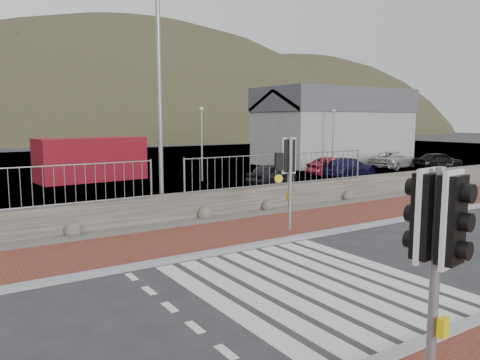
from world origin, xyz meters
TOP-DOWN VIEW (x-y plane):
  - ground at (0.00, 0.00)m, footprint 220.00×220.00m
  - sidewalk_far at (0.00, 4.50)m, footprint 40.00×3.00m
  - kerb_near at (0.00, -3.00)m, footprint 40.00×0.25m
  - kerb_far at (0.00, 3.00)m, footprint 40.00×0.25m
  - zebra_crossing at (-0.00, 0.00)m, footprint 4.62×5.60m
  - gravel_strip at (0.00, 6.50)m, footprint 40.00×1.50m
  - stone_wall at (0.00, 7.30)m, footprint 40.00×0.60m
  - railing at (0.00, 7.15)m, footprint 18.07×0.07m
  - quay at (0.00, 27.90)m, footprint 120.00×40.00m
  - harbor_building at (20.00, 19.90)m, footprint 12.20×6.20m
  - hills_backdrop at (6.74, 87.90)m, footprint 254.00×90.00m
  - traffic_signal_near at (-1.74, -4.01)m, footprint 0.45×0.31m
  - traffic_signal_far at (2.48, 3.85)m, footprint 0.72×0.45m
  - streetlight at (0.31, 8.16)m, footprint 1.77×0.91m
  - shipping_container at (0.88, 19.61)m, footprint 6.00×2.93m
  - car_a at (8.42, 12.58)m, footprint 3.58×2.34m
  - car_b at (13.87, 13.47)m, footprint 3.59×1.57m
  - car_c at (14.39, 12.93)m, footprint 4.18×2.08m
  - car_d at (20.62, 14.66)m, footprint 4.72×3.12m
  - car_e at (23.37, 12.88)m, footprint 3.62×2.30m

SIDE VIEW (x-z plane):
  - hills_backdrop at x=6.74m, z-range -73.05..26.95m
  - ground at x=0.00m, z-range 0.00..0.00m
  - quay at x=0.00m, z-range -0.25..0.25m
  - zebra_crossing at x=0.00m, z-range 0.00..0.01m
  - gravel_strip at x=0.00m, z-range 0.00..0.06m
  - sidewalk_far at x=0.00m, z-range 0.00..0.08m
  - kerb_near at x=0.00m, z-range -0.01..0.11m
  - kerb_far at x=0.00m, z-range -0.01..0.11m
  - stone_wall at x=0.00m, z-range 0.00..0.90m
  - car_a at x=8.42m, z-range 0.00..1.13m
  - car_b at x=13.87m, z-range 0.00..1.15m
  - car_e at x=23.37m, z-range 0.00..1.15m
  - car_c at x=14.39m, z-range 0.00..1.17m
  - car_d at x=20.62m, z-range 0.00..1.20m
  - shipping_container at x=0.88m, z-range 0.00..2.42m
  - railing at x=0.00m, z-range 1.21..2.43m
  - traffic_signal_near at x=-1.74m, z-range 0.66..3.57m
  - traffic_signal_far at x=2.48m, z-range 0.67..3.58m
  - harbor_building at x=20.00m, z-range 0.03..5.83m
  - streetlight at x=0.31m, z-range 0.55..9.39m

